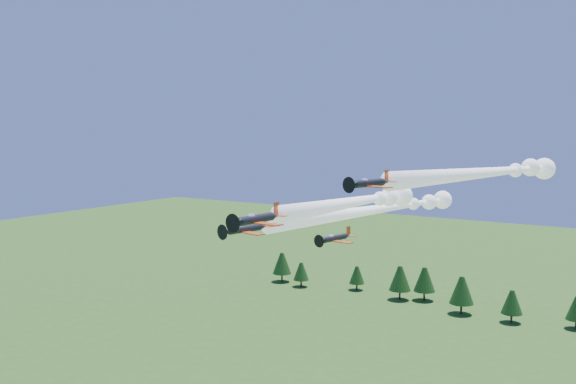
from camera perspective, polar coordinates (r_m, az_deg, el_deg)
The scene contains 5 objects.
plane_lead at distance 99.55m, azimuth 6.25°, elevation -0.82°, with size 9.25×43.94×3.70m.
plane_left at distance 116.67m, azimuth 8.24°, elevation -1.49°, with size 17.38×58.21×3.70m.
plane_right at distance 103.87m, azimuth 17.61°, elevation 1.70°, with size 17.40×50.72×3.70m.
plane_slot at distance 91.31m, azimuth 4.14°, elevation -4.11°, with size 6.49×7.11×2.26m.
treeline at distance 197.64m, azimuth 18.75°, elevation -8.66°, with size 162.46×15.70×11.16m.
Camera 1 is at (44.64, -72.71, 54.79)m, focal length 40.00 mm.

